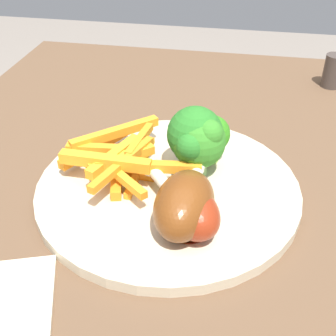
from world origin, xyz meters
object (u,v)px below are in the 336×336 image
(chicken_drumstick_far, at_px, (185,203))
(chicken_drumstick_near, at_px, (185,207))
(broccoli_floret_front, at_px, (195,136))
(pepper_shaker, at_px, (333,71))
(dining_table, at_px, (195,304))
(dinner_plate, at_px, (168,188))
(carrot_fries_pile, at_px, (118,157))
(broccoli_floret_middle, at_px, (212,135))
(broccoli_floret_back, at_px, (200,139))

(chicken_drumstick_far, bearing_deg, chicken_drumstick_near, 27.73)
(broccoli_floret_front, distance_m, pepper_shaker, 0.33)
(dining_table, bearing_deg, chicken_drumstick_near, -22.28)
(dinner_plate, bearing_deg, carrot_fries_pile, -99.89)
(pepper_shaker, bearing_deg, broccoli_floret_middle, -31.97)
(dinner_plate, bearing_deg, pepper_shaker, 147.13)
(carrot_fries_pile, bearing_deg, broccoli_floret_back, 100.35)
(dinner_plate, height_order, broccoli_floret_middle, broccoli_floret_middle)
(dining_table, distance_m, dinner_plate, 0.15)
(broccoli_floret_front, xyz_separation_m, carrot_fries_pile, (0.02, -0.08, -0.02))
(carrot_fries_pile, bearing_deg, dinner_plate, 80.11)
(dinner_plate, relative_size, broccoli_floret_middle, 4.98)
(broccoli_floret_back, relative_size, carrot_fries_pile, 0.46)
(broccoli_floret_front, relative_size, carrot_fries_pile, 0.49)
(broccoli_floret_middle, height_order, chicken_drumstick_far, broccoli_floret_middle)
(broccoli_floret_front, distance_m, broccoli_floret_middle, 0.03)
(dinner_plate, relative_size, broccoli_floret_front, 3.67)
(broccoli_floret_back, xyz_separation_m, chicken_drumstick_near, (0.08, -0.00, -0.02))
(chicken_drumstick_near, distance_m, chicken_drumstick_far, 0.00)
(broccoli_floret_middle, height_order, broccoli_floret_back, broccoli_floret_back)
(dinner_plate, xyz_separation_m, chicken_drumstick_near, (0.06, 0.03, 0.03))
(carrot_fries_pile, xyz_separation_m, chicken_drumstick_far, (0.07, 0.08, 0.00))
(carrot_fries_pile, bearing_deg, dining_table, 67.04)
(dinner_plate, bearing_deg, dining_table, 51.81)
(broccoli_floret_front, xyz_separation_m, broccoli_floret_back, (0.00, 0.00, -0.00))
(carrot_fries_pile, bearing_deg, broccoli_floret_front, 103.30)
(carrot_fries_pile, bearing_deg, chicken_drumstick_near, 50.48)
(carrot_fries_pile, xyz_separation_m, chicken_drumstick_near, (0.07, 0.08, 0.00))
(broccoli_floret_middle, bearing_deg, dinner_plate, -37.10)
(chicken_drumstick_near, bearing_deg, chicken_drumstick_far, -152.27)
(broccoli_floret_middle, height_order, pepper_shaker, broccoli_floret_middle)
(pepper_shaker, bearing_deg, chicken_drumstick_far, -25.35)
(broccoli_floret_back, bearing_deg, dinner_plate, -48.58)
(broccoli_floret_back, bearing_deg, broccoli_floret_middle, 158.39)
(dining_table, relative_size, carrot_fries_pile, 5.98)
(dinner_plate, distance_m, chicken_drumstick_far, 0.07)
(dining_table, height_order, dinner_plate, dinner_plate)
(broccoli_floret_middle, xyz_separation_m, broccoli_floret_back, (0.03, -0.01, 0.01))
(dining_table, xyz_separation_m, chicken_drumstick_far, (0.03, -0.01, 0.17))
(broccoli_floret_back, distance_m, carrot_fries_pile, 0.09)
(dinner_plate, relative_size, chicken_drumstick_near, 2.38)
(broccoli_floret_back, bearing_deg, chicken_drumstick_near, -1.17)
(dining_table, xyz_separation_m, broccoli_floret_front, (-0.06, -0.01, 0.19))
(dinner_plate, relative_size, broccoli_floret_back, 3.94)
(broccoli_floret_middle, bearing_deg, broccoli_floret_front, -33.78)
(chicken_drumstick_far, bearing_deg, carrot_fries_pile, -129.31)
(dining_table, distance_m, pepper_shaker, 0.41)
(dining_table, bearing_deg, broccoli_floret_front, -165.85)
(dining_table, distance_m, broccoli_floret_back, 0.20)
(broccoli_floret_middle, distance_m, broccoli_floret_back, 0.03)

